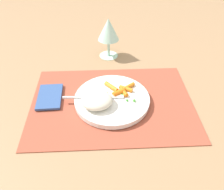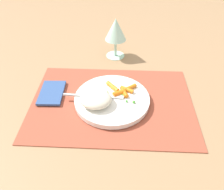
# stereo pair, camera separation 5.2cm
# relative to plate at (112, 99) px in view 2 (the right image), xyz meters

# --- Properties ---
(ground_plane) EXTENTS (2.40, 2.40, 0.00)m
(ground_plane) POSITION_rel_plate_xyz_m (0.00, 0.00, -0.01)
(ground_plane) COLOR #997551
(placemat) EXTENTS (0.51, 0.36, 0.01)m
(placemat) POSITION_rel_plate_xyz_m (0.00, 0.00, -0.01)
(placemat) COLOR #9E4733
(placemat) RESTS_ON ground_plane
(plate) EXTENTS (0.24, 0.24, 0.02)m
(plate) POSITION_rel_plate_xyz_m (0.00, 0.00, 0.00)
(plate) COLOR white
(plate) RESTS_ON placemat
(rice_mound) EXTENTS (0.10, 0.09, 0.04)m
(rice_mound) POSITION_rel_plate_xyz_m (-0.05, -0.03, 0.03)
(rice_mound) COLOR beige
(rice_mound) RESTS_ON plate
(carrot_portion) EXTENTS (0.10, 0.07, 0.02)m
(carrot_portion) POSITION_rel_plate_xyz_m (0.03, 0.03, 0.02)
(carrot_portion) COLOR orange
(carrot_portion) RESTS_ON plate
(pea_scatter) EXTENTS (0.09, 0.08, 0.01)m
(pea_scatter) POSITION_rel_plate_xyz_m (0.03, 0.01, 0.01)
(pea_scatter) COLOR #51A639
(pea_scatter) RESTS_ON plate
(fork) EXTENTS (0.19, 0.02, 0.01)m
(fork) POSITION_rel_plate_xyz_m (-0.04, 0.00, 0.01)
(fork) COLOR silver
(fork) RESTS_ON plate
(wine_glass) EXTENTS (0.08, 0.08, 0.16)m
(wine_glass) POSITION_rel_plate_xyz_m (-0.00, 0.29, 0.10)
(wine_glass) COLOR #B2E0CC
(wine_glass) RESTS_ON ground_plane
(napkin) EXTENTS (0.08, 0.12, 0.01)m
(napkin) POSITION_rel_plate_xyz_m (-0.20, 0.03, -0.00)
(napkin) COLOR #33518C
(napkin) RESTS_ON placemat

